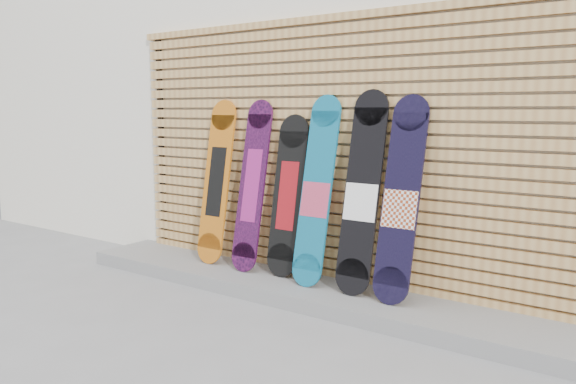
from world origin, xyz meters
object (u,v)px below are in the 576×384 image
(snowboard_4, at_px, (362,194))
(snowboard_1, at_px, (252,185))
(snowboard_2, at_px, (288,196))
(snowboard_3, at_px, (317,192))
(snowboard_5, at_px, (401,200))
(snowboard_0, at_px, (217,182))

(snowboard_4, bearing_deg, snowboard_1, 179.29)
(snowboard_2, height_order, snowboard_3, snowboard_3)
(snowboard_1, relative_size, snowboard_4, 0.96)
(snowboard_2, xyz_separation_m, snowboard_4, (0.73, -0.04, 0.09))
(snowboard_1, height_order, snowboard_4, snowboard_4)
(snowboard_2, relative_size, snowboard_4, 0.87)
(snowboard_1, height_order, snowboard_3, snowboard_3)
(snowboard_1, xyz_separation_m, snowboard_5, (1.42, -0.02, 0.00))
(snowboard_2, distance_m, snowboard_4, 0.73)
(snowboard_2, xyz_separation_m, snowboard_3, (0.32, -0.05, 0.07))
(snowboard_4, height_order, snowboard_5, snowboard_4)
(snowboard_1, bearing_deg, snowboard_3, -1.76)
(snowboard_1, xyz_separation_m, snowboard_2, (0.36, 0.03, -0.06))
(snowboard_2, bearing_deg, snowboard_4, -3.48)
(snowboard_0, height_order, snowboard_3, snowboard_3)
(snowboard_1, relative_size, snowboard_3, 0.98)
(snowboard_1, relative_size, snowboard_5, 0.98)
(snowboard_0, height_order, snowboard_2, snowboard_0)
(snowboard_0, relative_size, snowboard_4, 0.96)
(snowboard_2, xyz_separation_m, snowboard_5, (1.05, -0.06, 0.07))
(snowboard_0, height_order, snowboard_4, snowboard_4)
(snowboard_0, height_order, snowboard_1, snowboard_0)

